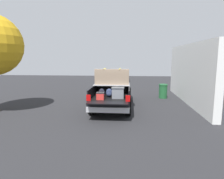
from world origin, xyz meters
TOP-DOWN VIEW (x-y plane):
  - ground_plane at (0.00, 0.00)m, footprint 40.00×40.00m
  - pickup_truck at (0.36, -0.00)m, footprint 6.05×2.06m
  - building_facade at (1.68, -4.64)m, footprint 8.98×0.36m
  - trash_can at (2.82, -3.29)m, footprint 0.60×0.60m

SIDE VIEW (x-z plane):
  - ground_plane at x=0.00m, z-range 0.00..0.00m
  - trash_can at x=2.82m, z-range 0.01..0.99m
  - pickup_truck at x=0.36m, z-range -0.16..2.07m
  - building_facade at x=1.68m, z-range 0.00..3.63m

